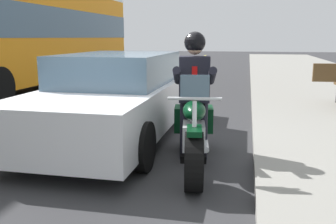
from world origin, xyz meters
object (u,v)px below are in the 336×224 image
object	(u,v)px
rider_main	(194,85)
car_silver	(118,97)
bus_near	(33,31)
motorcycle_main	(194,132)

from	to	relation	value
rider_main	car_silver	world-z (taller)	rider_main
rider_main	bus_near	bearing A→B (deg)	-135.18
motorcycle_main	car_silver	distance (m)	1.86
motorcycle_main	bus_near	distance (m)	9.14
motorcycle_main	car_silver	xyz separation A→B (m)	(-1.13, -1.46, 0.24)
car_silver	rider_main	bearing A→B (deg)	56.57
rider_main	car_silver	distance (m)	1.74
motorcycle_main	rider_main	xyz separation A→B (m)	(-0.19, -0.03, 0.58)
bus_near	car_silver	distance (m)	7.30
rider_main	bus_near	xyz separation A→B (m)	(-6.29, -6.25, 0.84)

